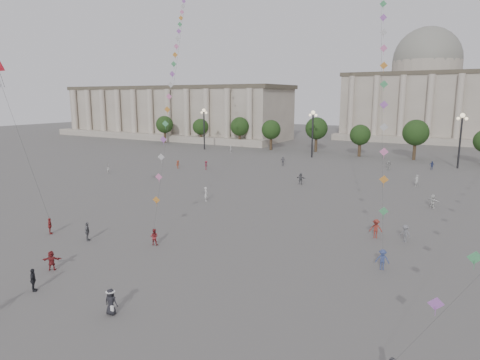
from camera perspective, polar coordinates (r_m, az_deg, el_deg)
The scene contains 28 objects.
ground at distance 32.85m, azimuth -10.97°, elevation -13.86°, with size 360.00×360.00×0.00m, color #595754.
hall_west at distance 150.06m, azimuth -8.99°, elevation 8.92°, with size 84.00×26.22×17.20m.
hall_central at distance 152.66m, azimuth 23.30°, elevation 10.38°, with size 48.30×34.30×35.50m.
tree_row at distance 102.44m, azimuth 19.16°, elevation 5.80°, with size 137.12×5.12×8.00m.
lamp_post_far_west at distance 112.94m, azimuth -4.82°, elevation 7.80°, with size 2.00×0.90×10.65m.
lamp_post_mid_west at distance 98.76m, azimuth 9.67°, elevation 7.21°, with size 2.00×0.90×10.65m.
lamp_post_mid_east at distance 92.48m, azimuth 27.40°, elevation 5.88°, with size 2.00×0.90×10.65m.
person_crowd_0 at distance 89.05m, azimuth 24.21°, elevation 1.77°, with size 0.99×0.41×1.70m, color navy.
person_crowd_1 at distance 81.23m, azimuth -17.10°, elevation 1.41°, with size 0.76×0.59×1.57m, color silver.
person_crowd_2 at distance 83.76m, azimuth -8.27°, elevation 2.07°, with size 1.02×0.59×1.58m, color #994229.
person_crowd_4 at distance 87.05m, azimuth 19.15°, elevation 1.92°, with size 1.50×0.48×1.62m, color #B8B8B4.
person_crowd_6 at distance 44.19m, azimuth 21.15°, elevation -6.66°, with size 1.09×0.63×1.69m, color slate.
person_crowd_7 at distance 58.80m, azimuth 24.31°, elevation -2.59°, with size 1.57×0.50×1.69m, color silver.
person_crowd_8 at distance 44.41m, azimuth 17.66°, elevation -6.20°, with size 1.23×0.71×1.90m, color maroon.
person_crowd_10 at distance 106.65m, azimuth -1.22°, elevation 4.16°, with size 0.66×0.43×1.80m, color beige.
person_crowd_12 at distance 68.67m, azimuth 8.09°, elevation 0.18°, with size 1.65×0.53×1.78m, color #5C5D61.
person_crowd_13 at distance 57.14m, azimuth -4.55°, elevation -1.88°, with size 0.70×0.46×1.92m, color silver.
person_crowd_16 at distance 86.53m, azimuth 5.73°, elevation 2.52°, with size 1.11×0.46×1.90m, color slate.
person_crowd_17 at distance 81.83m, azimuth -4.52°, elevation 1.98°, with size 1.09×0.63×1.69m, color maroon.
person_crowd_19 at distance 71.83m, azimuth 22.50°, elevation -0.07°, with size 0.66×0.43×1.82m, color #ADAEA9.
tourist_0 at distance 47.63m, azimuth -24.02°, elevation -5.63°, with size 0.98×0.41×1.67m, color maroon.
tourist_1 at distance 34.68m, azimuth -25.87°, elevation -11.91°, with size 0.99×0.41×1.70m, color black.
tourist_2 at distance 38.03m, azimuth -23.83°, elevation -9.79°, with size 1.50×0.48×1.61m, color maroon.
tourist_3 at distance 44.11m, azimuth -19.69°, elevation -6.49°, with size 1.08×0.45×1.84m, color slate.
kite_flyer_0 at distance 41.26m, azimuth -11.38°, elevation -7.44°, with size 0.77×0.60×1.58m, color maroon.
kite_flyer_1 at distance 36.81m, azimuth 18.46°, elevation -10.02°, with size 1.10×0.63×1.70m, color navy.
hat_person at distance 29.50m, azimuth -16.84°, elevation -15.22°, with size 0.94×0.72×1.73m.
kite_train_west at distance 69.56m, azimuth -8.16°, elevation 18.50°, with size 31.11×47.18×69.66m.
Camera 1 is at (20.03, -22.12, 13.74)m, focal length 32.00 mm.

